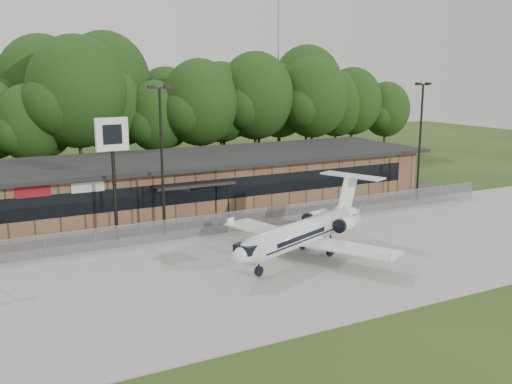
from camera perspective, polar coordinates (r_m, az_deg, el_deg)
ground at (r=28.48m, az=11.88°, el=-11.21°), size 160.00×160.00×0.00m
apron at (r=34.56m, az=3.41°, el=-6.71°), size 64.00×18.00×0.08m
parking_lot at (r=44.40m, az=-4.26°, el=-2.53°), size 50.00×9.00×0.06m
terminal at (r=47.95m, az=-6.42°, el=1.14°), size 41.00×11.65×4.30m
fence at (r=40.25m, az=-1.72°, el=-2.91°), size 46.00×0.04×1.52m
treeline at (r=64.40m, az=-12.45°, el=8.44°), size 72.00×12.00×15.00m
radio_mast at (r=78.42m, az=2.23°, el=12.92°), size 0.20×0.20×25.00m
light_pole_mid at (r=38.77m, az=-9.42°, el=4.20°), size 1.55×0.30×10.23m
light_pole_right at (r=50.83m, az=16.12°, el=5.68°), size 1.55×0.30×10.23m
business_jet at (r=34.44m, az=4.97°, el=-4.07°), size 13.09×11.68×4.50m
pole_sign at (r=38.15m, az=-14.16°, el=4.34°), size 2.16×0.44×8.21m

